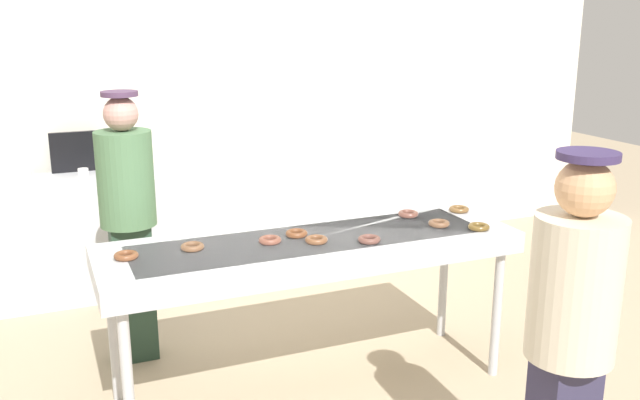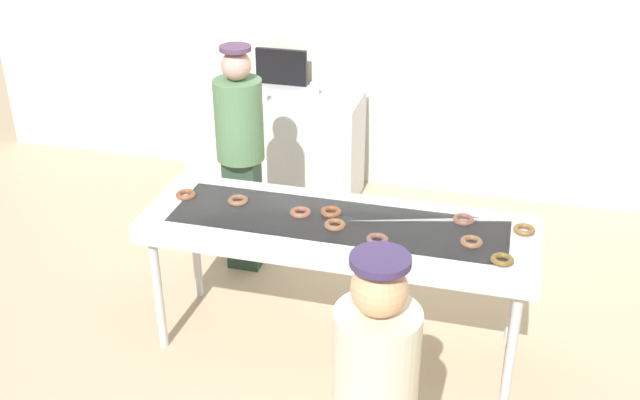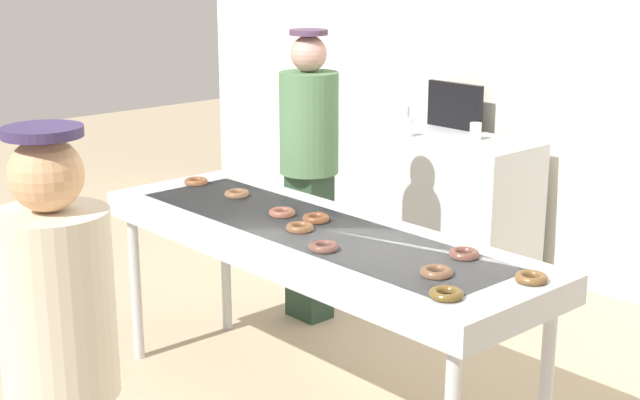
% 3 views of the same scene
% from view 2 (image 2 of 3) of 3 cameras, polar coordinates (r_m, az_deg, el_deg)
% --- Properties ---
extents(ground_plane, '(16.00, 16.00, 0.00)m').
position_cam_2_polar(ground_plane, '(5.01, 1.24, -10.81)').
color(ground_plane, tan).
extents(back_wall, '(8.00, 0.12, 3.03)m').
position_cam_2_polar(back_wall, '(6.54, 6.62, 13.30)').
color(back_wall, silver).
rests_on(back_wall, ground).
extents(fryer_conveyor, '(2.35, 0.75, 0.92)m').
position_cam_2_polar(fryer_conveyor, '(4.53, 1.34, -2.36)').
color(fryer_conveyor, '#B7BABF').
rests_on(fryer_conveyor, ground).
extents(chocolate_donut_0, '(0.18, 0.18, 0.03)m').
position_cam_2_polar(chocolate_donut_0, '(4.56, -1.48, -0.93)').
color(chocolate_donut_0, brown).
rests_on(chocolate_donut_0, fryer_conveyor).
extents(chocolate_donut_1, '(0.14, 0.14, 0.03)m').
position_cam_2_polar(chocolate_donut_1, '(4.34, 11.34, -3.09)').
color(chocolate_donut_1, brown).
rests_on(chocolate_donut_1, fryer_conveyor).
extents(chocolate_donut_2, '(0.17, 0.17, 0.03)m').
position_cam_2_polar(chocolate_donut_2, '(4.56, 10.76, -1.44)').
color(chocolate_donut_2, brown).
rests_on(chocolate_donut_2, fryer_conveyor).
extents(chocolate_donut_3, '(0.17, 0.17, 0.03)m').
position_cam_2_polar(chocolate_donut_3, '(4.42, 1.18, -1.87)').
color(chocolate_donut_3, brown).
rests_on(chocolate_donut_3, fryer_conveyor).
extents(chocolate_donut_4, '(0.17, 0.17, 0.03)m').
position_cam_2_polar(chocolate_donut_4, '(4.21, 13.57, -4.39)').
color(chocolate_donut_4, brown).
rests_on(chocolate_donut_4, fryer_conveyor).
extents(chocolate_donut_5, '(0.14, 0.14, 0.03)m').
position_cam_2_polar(chocolate_donut_5, '(4.56, 0.84, -0.88)').
color(chocolate_donut_5, brown).
rests_on(chocolate_donut_5, fryer_conveyor).
extents(chocolate_donut_6, '(0.17, 0.17, 0.03)m').
position_cam_2_polar(chocolate_donut_6, '(4.29, 4.33, -2.98)').
color(chocolate_donut_6, brown).
rests_on(chocolate_donut_6, fryer_conveyor).
extents(chocolate_donut_7, '(0.16, 0.16, 0.03)m').
position_cam_2_polar(chocolate_donut_7, '(4.53, 15.12, -2.16)').
color(chocolate_donut_7, brown).
rests_on(chocolate_donut_7, fryer_conveyor).
extents(chocolate_donut_8, '(0.18, 0.18, 0.03)m').
position_cam_2_polar(chocolate_donut_8, '(4.84, -10.07, 0.41)').
color(chocolate_donut_8, brown).
rests_on(chocolate_donut_8, fryer_conveyor).
extents(chocolate_donut_9, '(0.15, 0.15, 0.03)m').
position_cam_2_polar(chocolate_donut_9, '(4.72, -6.19, -0.02)').
color(chocolate_donut_9, brown).
rests_on(chocolate_donut_9, fryer_conveyor).
extents(worker_baker, '(0.34, 0.34, 1.70)m').
position_cam_2_polar(worker_baker, '(5.37, -6.01, 3.91)').
color(worker_baker, '#243C2D').
rests_on(worker_baker, ground).
extents(prep_counter, '(1.50, 0.58, 0.93)m').
position_cam_2_polar(prep_counter, '(6.69, -3.41, 4.27)').
color(prep_counter, '#B7BABF').
rests_on(prep_counter, ground).
extents(paper_cup_0, '(0.07, 0.07, 0.11)m').
position_cam_2_polar(paper_cup_0, '(6.31, -4.34, 7.89)').
color(paper_cup_0, white).
rests_on(paper_cup_0, prep_counter).
extents(paper_cup_1, '(0.07, 0.07, 0.11)m').
position_cam_2_polar(paper_cup_1, '(6.79, -6.41, 9.24)').
color(paper_cup_1, white).
rests_on(paper_cup_1, prep_counter).
extents(paper_cup_2, '(0.07, 0.07, 0.11)m').
position_cam_2_polar(paper_cup_2, '(6.42, -0.42, 8.33)').
color(paper_cup_2, white).
rests_on(paper_cup_2, prep_counter).
extents(menu_display, '(0.45, 0.04, 0.31)m').
position_cam_2_polar(menu_display, '(6.68, -2.93, 9.98)').
color(menu_display, black).
rests_on(menu_display, prep_counter).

